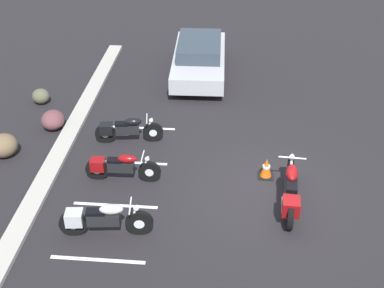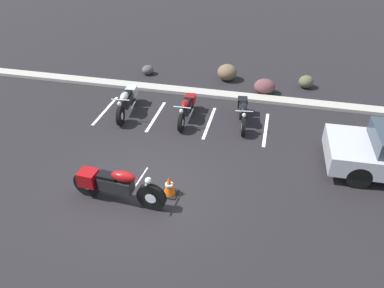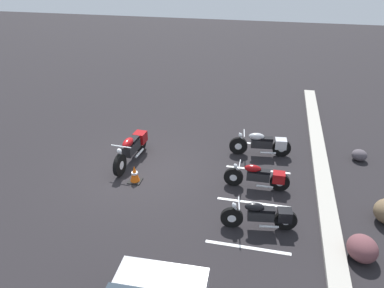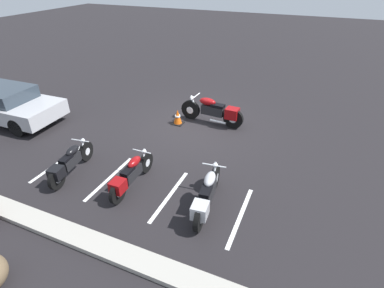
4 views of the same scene
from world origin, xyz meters
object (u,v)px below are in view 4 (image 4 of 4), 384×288
at_px(parked_bike_0, 207,195).
at_px(traffic_cone, 178,117).
at_px(parked_bike_2, 69,163).
at_px(motorcycle_maroon_featured, 215,111).
at_px(car_silver, 4,103).
at_px(parked_bike_1, 130,175).

relative_size(parked_bike_0, traffic_cone, 3.87).
bearing_deg(parked_bike_0, parked_bike_2, 86.86).
relative_size(motorcycle_maroon_featured, traffic_cone, 4.40).
bearing_deg(traffic_cone, motorcycle_maroon_featured, -156.90).
distance_m(parked_bike_0, car_silver, 8.80).
xyz_separation_m(parked_bike_1, parked_bike_2, (1.85, 0.19, -0.00)).
bearing_deg(traffic_cone, car_silver, 20.28).
bearing_deg(parked_bike_2, parked_bike_1, -92.39).
height_order(parked_bike_0, car_silver, car_silver).
bearing_deg(motorcycle_maroon_featured, car_silver, 24.44).
distance_m(parked_bike_2, car_silver, 5.02).
relative_size(parked_bike_0, parked_bike_1, 1.08).
distance_m(parked_bike_2, traffic_cone, 4.25).
xyz_separation_m(motorcycle_maroon_featured, parked_bike_1, (0.76, 4.36, -0.09)).
distance_m(car_silver, traffic_cone, 6.47).
bearing_deg(parked_bike_2, car_silver, 61.00).
relative_size(motorcycle_maroon_featured, parked_bike_1, 1.23).
relative_size(motorcycle_maroon_featured, parked_bike_2, 1.24).
bearing_deg(motorcycle_maroon_featured, parked_bike_2, 63.82).
distance_m(parked_bike_1, parked_bike_2, 1.86).
height_order(motorcycle_maroon_featured, parked_bike_1, motorcycle_maroon_featured).
height_order(parked_bike_1, traffic_cone, parked_bike_1).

